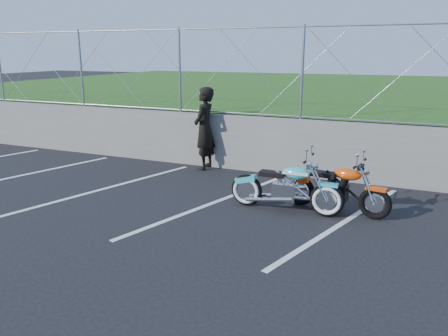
% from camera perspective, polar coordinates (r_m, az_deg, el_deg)
% --- Properties ---
extents(ground, '(90.00, 90.00, 0.00)m').
position_cam_1_polar(ground, '(7.35, -4.74, -7.02)').
color(ground, black).
rests_on(ground, ground).
extents(retaining_wall, '(30.00, 0.22, 1.30)m').
position_cam_1_polar(retaining_wall, '(10.25, 4.31, 3.16)').
color(retaining_wall, '#63635F').
rests_on(retaining_wall, ground).
extents(grass_field, '(30.00, 20.00, 1.30)m').
position_cam_1_polar(grass_field, '(19.88, 13.81, 8.53)').
color(grass_field, '#204B14').
rests_on(grass_field, ground).
extents(chain_link_fence, '(28.00, 0.03, 2.00)m').
position_cam_1_polar(chain_link_fence, '(10.05, 4.50, 12.41)').
color(chain_link_fence, gray).
rests_on(chain_link_fence, retaining_wall).
extents(parking_lines, '(18.29, 4.31, 0.01)m').
position_cam_1_polar(parking_lines, '(7.79, 6.62, -5.73)').
color(parking_lines, silver).
rests_on(parking_lines, ground).
extents(cruiser_turquoise, '(2.05, 0.65, 1.02)m').
position_cam_1_polar(cruiser_turquoise, '(7.75, 8.23, -2.75)').
color(cruiser_turquoise, black).
rests_on(cruiser_turquoise, ground).
extents(naked_orange, '(1.89, 0.64, 0.95)m').
position_cam_1_polar(naked_orange, '(7.88, 14.63, -2.81)').
color(naked_orange, black).
rests_on(naked_orange, ground).
extents(person_standing, '(0.51, 0.74, 1.95)m').
position_cam_1_polar(person_standing, '(10.37, -2.58, 5.16)').
color(person_standing, black).
rests_on(person_standing, ground).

